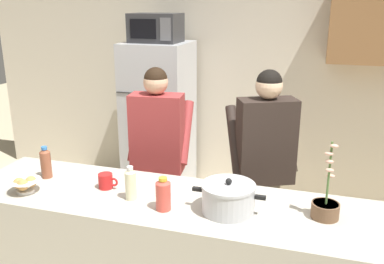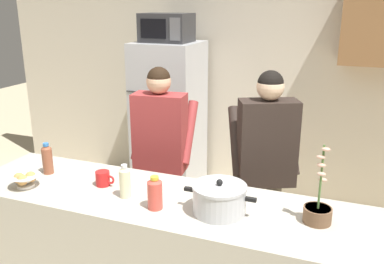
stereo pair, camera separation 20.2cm
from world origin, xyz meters
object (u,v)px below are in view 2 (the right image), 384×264
(refrigerator, at_px, (169,121))
(potted_orchid, at_px, (318,211))
(person_near_pot, at_px, (161,144))
(bread_bowl, at_px, (25,180))
(cooking_pot, at_px, (219,199))
(microwave, at_px, (167,28))
(bottle_near_edge, at_px, (155,193))
(bottle_mid_counter, at_px, (47,159))
(coffee_mug, at_px, (103,178))
(person_by_sink, at_px, (266,155))
(bottle_far_corner, at_px, (125,181))

(refrigerator, xyz_separation_m, potted_orchid, (1.68, -1.81, 0.16))
(person_near_pot, height_order, bread_bowl, person_near_pot)
(cooking_pot, bearing_deg, microwave, 121.67)
(bread_bowl, bearing_deg, microwave, 87.66)
(microwave, bearing_deg, bottle_near_edge, -67.68)
(person_near_pot, relative_size, bottle_mid_counter, 7.29)
(cooking_pot, distance_m, coffee_mug, 0.80)
(bottle_near_edge, bearing_deg, bread_bowl, -177.18)
(bottle_near_edge, bearing_deg, bottle_mid_counter, 167.79)
(person_near_pot, height_order, cooking_pot, person_near_pot)
(bread_bowl, height_order, bottle_near_edge, bottle_near_edge)
(person_by_sink, relative_size, potted_orchid, 3.70)
(coffee_mug, height_order, bottle_far_corner, bottle_far_corner)
(microwave, distance_m, bottle_mid_counter, 1.93)
(bottle_mid_counter, bearing_deg, microwave, 86.79)
(refrigerator, relative_size, bottle_far_corner, 7.95)
(potted_orchid, bearing_deg, person_near_pot, 150.46)
(refrigerator, relative_size, bottle_mid_counter, 7.62)
(coffee_mug, bearing_deg, bread_bowl, -155.26)
(cooking_pot, height_order, bread_bowl, cooking_pot)
(bottle_mid_counter, relative_size, potted_orchid, 0.50)
(microwave, relative_size, person_near_pot, 0.30)
(person_by_sink, relative_size, bottle_far_corner, 7.70)
(person_near_pot, distance_m, cooking_pot, 1.08)
(potted_orchid, bearing_deg, microwave, 133.10)
(microwave, relative_size, coffee_mug, 3.66)
(person_by_sink, xyz_separation_m, bottle_far_corner, (-0.68, -0.83, 0.03))
(bread_bowl, height_order, bottle_mid_counter, bottle_mid_counter)
(cooking_pot, bearing_deg, refrigerator, 121.37)
(person_near_pot, distance_m, bottle_near_edge, 0.96)
(coffee_mug, relative_size, bottle_far_corner, 0.63)
(person_by_sink, xyz_separation_m, potted_orchid, (0.42, -0.72, -0.01))
(bottle_near_edge, xyz_separation_m, potted_orchid, (0.87, 0.17, -0.03))
(person_near_pot, bearing_deg, coffee_mug, -95.07)
(potted_orchid, bearing_deg, bottle_near_edge, -168.93)
(person_by_sink, bearing_deg, coffee_mug, -140.76)
(microwave, relative_size, bottle_near_edge, 2.44)
(person_by_sink, distance_m, bottle_far_corner, 1.07)
(bottle_mid_counter, distance_m, potted_orchid, 1.78)
(microwave, distance_m, person_by_sink, 1.83)
(cooking_pot, height_order, potted_orchid, potted_orchid)
(refrigerator, relative_size, bottle_near_edge, 8.42)
(coffee_mug, bearing_deg, bottle_mid_counter, 175.57)
(person_near_pot, relative_size, cooking_pot, 3.83)
(cooking_pot, height_order, bottle_far_corner, bottle_far_corner)
(bottle_far_corner, bearing_deg, bread_bowl, -170.59)
(bread_bowl, relative_size, potted_orchid, 0.45)
(cooking_pot, bearing_deg, bottle_near_edge, -166.49)
(bottle_far_corner, distance_m, potted_orchid, 1.11)
(coffee_mug, distance_m, bread_bowl, 0.49)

